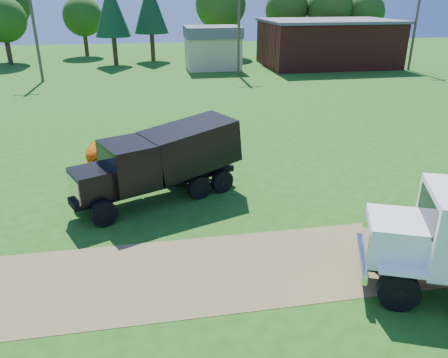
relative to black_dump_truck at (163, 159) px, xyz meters
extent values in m
plane|color=#254C10|center=(3.38, -5.85, -1.75)|extent=(140.00, 140.00, 0.00)
cube|color=brown|center=(3.38, -5.85, -1.74)|extent=(120.00, 4.20, 0.01)
cylinder|color=black|center=(6.00, -8.50, -1.17)|extent=(1.20, 0.77, 1.15)
cylinder|color=black|center=(6.00, -8.50, -1.17)|extent=(0.52, 0.51, 0.40)
cylinder|color=black|center=(6.84, -6.42, -1.17)|extent=(1.20, 0.77, 1.15)
cylinder|color=black|center=(6.84, -6.42, -1.17)|extent=(0.52, 0.51, 0.40)
cube|color=white|center=(6.47, -7.48, -0.13)|extent=(2.41, 2.35, 1.25)
cube|color=silver|center=(5.60, -7.13, -0.18)|extent=(0.67, 1.48, 1.04)
cube|color=silver|center=(5.55, -7.11, -0.91)|extent=(1.05, 2.28, 0.31)
cube|color=black|center=(7.02, -7.70, 0.86)|extent=(0.84, 1.96, 0.89)
cube|color=white|center=(6.00, -8.50, -0.50)|extent=(1.34, 0.91, 0.10)
cube|color=white|center=(6.84, -6.42, -0.50)|extent=(1.34, 0.91, 0.10)
cube|color=black|center=(-0.30, -0.14, -1.01)|extent=(7.07, 3.86, 0.28)
cylinder|color=black|center=(-2.41, -2.15, -1.24)|extent=(1.05, 0.71, 1.01)
cylinder|color=black|center=(-2.41, -2.15, -1.24)|extent=(0.46, 0.46, 0.35)
cylinder|color=black|center=(-3.21, -0.39, -1.24)|extent=(1.05, 0.71, 1.01)
cylinder|color=black|center=(-3.21, -0.39, -1.24)|extent=(0.46, 0.46, 0.35)
cylinder|color=black|center=(1.44, -0.41, -1.24)|extent=(1.05, 0.71, 1.01)
cylinder|color=black|center=(1.44, -0.41, -1.24)|extent=(0.46, 0.46, 0.35)
cylinder|color=black|center=(0.64, 1.35, -1.24)|extent=(1.05, 0.71, 1.01)
cylinder|color=black|center=(0.64, 1.35, -1.24)|extent=(0.46, 0.46, 0.35)
cylinder|color=black|center=(2.52, 0.08, -1.24)|extent=(1.05, 0.71, 1.01)
cylinder|color=black|center=(2.52, 0.08, -1.24)|extent=(0.46, 0.46, 0.35)
cylinder|color=black|center=(1.73, 1.84, -1.24)|extent=(1.05, 0.71, 1.01)
cylinder|color=black|center=(1.73, 1.84, -1.24)|extent=(0.46, 0.46, 0.35)
cube|color=black|center=(-2.73, -1.23, -0.33)|extent=(2.15, 2.10, 1.10)
cube|color=silver|center=(-3.48, -1.57, -0.37)|extent=(0.63, 1.29, 0.92)
cube|color=black|center=(-1.39, -0.63, 0.09)|extent=(2.58, 2.76, 1.84)
cube|color=black|center=(-2.21, -1.00, 0.50)|extent=(0.80, 1.69, 0.73)
cube|color=black|center=(1.21, 0.54, 0.32)|extent=(4.58, 3.67, 2.23)
imported|color=orange|center=(-1.03, 4.25, -1.02)|extent=(5.39, 2.74, 1.46)
imported|color=#999999|center=(7.15, -7.38, -0.95)|extent=(0.70, 0.62, 1.61)
imported|color=#999999|center=(0.93, 3.74, -0.91)|extent=(1.04, 1.00, 1.69)
cube|color=maroon|center=(21.38, 34.15, 0.75)|extent=(15.00, 10.00, 5.00)
cube|color=#59595E|center=(21.38, 34.15, 3.40)|extent=(15.40, 10.40, 0.30)
cube|color=tan|center=(7.38, 34.15, 0.05)|extent=(6.00, 5.00, 3.60)
cube|color=#59595E|center=(7.38, 34.15, 2.35)|extent=(6.20, 5.40, 1.20)
cylinder|color=#443826|center=(-10.62, 29.15, 2.75)|extent=(0.28, 0.28, 9.00)
cylinder|color=#443826|center=(9.38, 29.15, 2.75)|extent=(0.28, 0.28, 9.00)
cylinder|color=#443826|center=(29.38, 29.15, 2.75)|extent=(0.28, 0.28, 9.00)
cylinder|color=#362516|center=(-16.65, 41.28, -0.31)|extent=(0.56, 0.56, 2.87)
sphere|color=#224611|center=(-16.65, 41.28, 3.58)|extent=(5.42, 5.42, 5.42)
cylinder|color=#362516|center=(-8.33, 48.49, -0.34)|extent=(0.56, 0.56, 2.81)
sphere|color=#224611|center=(-8.33, 48.49, 3.48)|extent=(5.31, 5.31, 5.31)
cylinder|color=#362516|center=(0.72, 42.04, -0.02)|extent=(0.56, 0.56, 3.46)
cone|color=black|center=(0.72, 42.04, 4.88)|extent=(4.35, 4.35, 6.43)
cylinder|color=#362516|center=(10.24, 45.26, 0.06)|extent=(0.56, 0.56, 3.63)
sphere|color=#224611|center=(10.24, 45.26, 4.98)|extent=(6.84, 6.84, 6.84)
cylinder|color=#362516|center=(20.03, 46.53, -0.13)|extent=(0.56, 0.56, 3.25)
sphere|color=#224611|center=(20.03, 46.53, 4.28)|extent=(6.12, 6.12, 6.12)
cylinder|color=#362516|center=(30.58, 43.87, -0.25)|extent=(0.56, 0.56, 2.99)
sphere|color=#224611|center=(30.58, 43.87, 3.81)|extent=(5.64, 5.64, 5.64)
cylinder|color=#362516|center=(-3.91, 39.27, -0.07)|extent=(0.56, 0.56, 3.36)
cone|color=black|center=(-3.91, 39.27, 4.67)|extent=(4.22, 4.22, 6.23)
cylinder|color=#362516|center=(25.64, 44.57, -0.06)|extent=(0.56, 0.56, 3.37)
sphere|color=#224611|center=(25.64, 44.57, 4.51)|extent=(6.35, 6.35, 6.35)
cylinder|color=#362516|center=(-17.50, 44.29, 0.20)|extent=(0.56, 0.56, 3.89)
camera|label=1|loc=(-0.52, -17.39, 6.46)|focal=35.00mm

